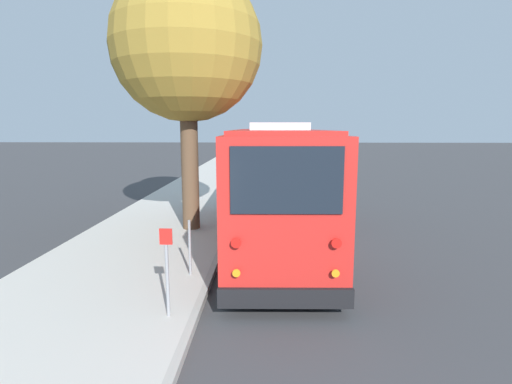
% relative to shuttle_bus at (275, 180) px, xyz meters
% --- Properties ---
extents(ground_plane, '(160.00, 160.00, 0.00)m').
position_rel_shuttle_bus_xyz_m(ground_plane, '(-0.34, -0.55, -1.89)').
color(ground_plane, '#3D3D3F').
extents(sidewalk_slab, '(80.00, 4.47, 0.15)m').
position_rel_shuttle_bus_xyz_m(sidewalk_slab, '(-0.34, 3.80, -1.81)').
color(sidewalk_slab, beige).
rests_on(sidewalk_slab, ground).
extents(curb_strip, '(80.00, 0.14, 0.15)m').
position_rel_shuttle_bus_xyz_m(curb_strip, '(-0.34, 1.50, -1.81)').
color(curb_strip, '#AAA69D').
rests_on(curb_strip, ground).
extents(shuttle_bus, '(9.95, 2.86, 3.53)m').
position_rel_shuttle_bus_xyz_m(shuttle_bus, '(0.00, 0.00, 0.00)').
color(shuttle_bus, red).
rests_on(shuttle_bus, ground).
extents(parked_sedan_tan, '(4.18, 1.80, 1.32)m').
position_rel_shuttle_bus_xyz_m(parked_sedan_tan, '(12.58, 0.37, -1.27)').
color(parked_sedan_tan, tan).
rests_on(parked_sedan_tan, ground).
extents(parked_sedan_white, '(4.32, 2.05, 1.26)m').
position_rel_shuttle_bus_xyz_m(parked_sedan_white, '(18.16, 0.28, -1.31)').
color(parked_sedan_white, silver).
rests_on(parked_sedan_white, ground).
extents(parked_sedan_gray, '(4.27, 1.92, 1.30)m').
position_rel_shuttle_bus_xyz_m(parked_sedan_gray, '(24.23, 0.34, -1.28)').
color(parked_sedan_gray, slate).
rests_on(parked_sedan_gray, ground).
extents(parked_sedan_maroon, '(4.76, 1.88, 1.31)m').
position_rel_shuttle_bus_xyz_m(parked_sedan_maroon, '(30.49, 0.59, -1.27)').
color(parked_sedan_maroon, maroon).
rests_on(parked_sedan_maroon, ground).
extents(street_tree, '(4.64, 4.64, 8.76)m').
position_rel_shuttle_bus_xyz_m(street_tree, '(1.25, 2.71, 4.30)').
color(street_tree, brown).
rests_on(street_tree, sidewalk_slab).
extents(sign_post_near, '(0.06, 0.22, 1.57)m').
position_rel_shuttle_bus_xyz_m(sign_post_near, '(-5.04, 1.94, -0.92)').
color(sign_post_near, gray).
rests_on(sign_post_near, sidewalk_slab).
extents(sign_post_far, '(0.06, 0.06, 1.25)m').
position_rel_shuttle_bus_xyz_m(sign_post_far, '(-3.05, 1.94, -1.11)').
color(sign_post_far, gray).
rests_on(sign_post_far, sidewalk_slab).
extents(fire_hydrant, '(0.22, 0.22, 0.81)m').
position_rel_shuttle_bus_xyz_m(fire_hydrant, '(7.13, 1.92, -1.33)').
color(fire_hydrant, red).
rests_on(fire_hydrant, sidewalk_slab).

